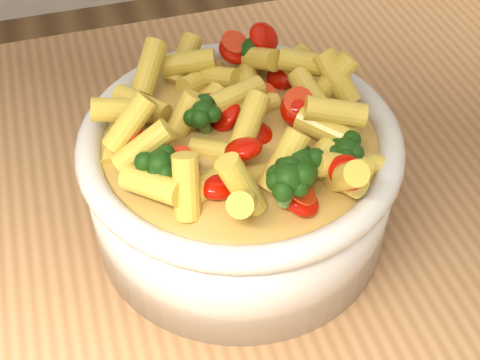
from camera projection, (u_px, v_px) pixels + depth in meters
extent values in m
cube|color=#AB7649|center=(408.00, 275.00, 0.54)|extent=(1.20, 0.80, 0.04)
cylinder|color=silver|center=(240.00, 184.00, 0.52)|extent=(0.23, 0.23, 0.09)
ellipsoid|color=silver|center=(240.00, 209.00, 0.54)|extent=(0.21, 0.21, 0.03)
torus|color=silver|center=(240.00, 140.00, 0.49)|extent=(0.24, 0.24, 0.02)
ellipsoid|color=#E6BB4E|center=(240.00, 140.00, 0.49)|extent=(0.20, 0.20, 0.02)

